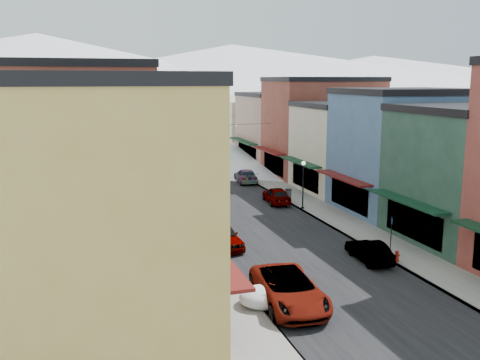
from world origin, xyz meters
TOP-DOWN VIEW (x-y plane):
  - ground at (0.00, 0.00)m, footprint 600.00×600.00m
  - road at (0.00, 60.00)m, footprint 10.00×160.00m
  - sidewalk_left at (-6.60, 60.00)m, footprint 3.20×160.00m
  - sidewalk_right at (6.60, 60.00)m, footprint 3.20×160.00m
  - curb_left at (-5.05, 60.00)m, footprint 0.10×160.00m
  - curb_right at (5.05, 60.00)m, footprint 0.10×160.00m
  - bldg_l_yellow at (-13.19, 4.00)m, footprint 11.30×8.70m
  - bldg_l_cream at (-13.19, 12.50)m, footprint 11.30×8.20m
  - bldg_l_brick_near at (-13.69, 20.50)m, footprint 12.30×8.20m
  - bldg_l_grayblue at (-13.19, 29.00)m, footprint 11.30×9.20m
  - bldg_l_brick_far at (-14.19, 38.00)m, footprint 13.30×9.20m
  - bldg_l_tan at (-13.19, 48.00)m, footprint 11.30×11.20m
  - bldg_r_green at (13.19, 12.00)m, footprint 11.30×9.20m
  - bldg_r_blue at (13.19, 21.00)m, footprint 11.30×9.20m
  - bldg_r_cream at (13.69, 30.00)m, footprint 12.30×9.20m
  - bldg_r_brick_far at (14.19, 39.00)m, footprint 13.30×9.20m
  - bldg_r_tan at (13.19, 49.00)m, footprint 11.30×11.20m
  - distant_blocks at (0.00, 83.00)m, footprint 34.00×55.00m
  - mountain_ridge at (-19.47, 277.18)m, footprint 670.00×340.00m
  - overhead_cables at (0.00, 47.50)m, footprint 16.40×15.04m
  - car_white_suv at (-3.53, 5.41)m, footprint 3.33×6.42m
  - car_silver_sedan at (-4.30, 15.58)m, footprint 2.38×4.94m
  - car_dark_hatch at (-3.50, 35.23)m, footprint 1.92×5.22m
  - car_silver_wagon at (-3.50, 45.41)m, footprint 1.98×4.67m
  - car_green_sedan at (3.78, 10.13)m, footprint 1.67×4.20m
  - car_gray_suv at (3.92, 26.76)m, footprint 2.17×4.61m
  - car_black_sedan at (4.30, 37.23)m, footprint 2.69×5.28m
  - car_lane_silver at (-0.60, 62.23)m, footprint 2.19×5.03m
  - car_lane_white at (2.10, 75.58)m, footprint 3.16×5.70m
  - fire_hydrant at (5.20, 9.22)m, footprint 0.41×0.31m
  - parking_sign at (6.24, 11.54)m, footprint 0.12×0.29m
  - trash_can at (5.22, 27.01)m, footprint 0.62×0.62m
  - streetlamp_near at (5.20, 23.67)m, footprint 0.35×0.35m
  - streetlamp_far at (5.67, 49.92)m, footprint 0.34×0.34m
  - snow_pile_near at (-4.79, 5.69)m, footprint 2.53×2.76m
  - snow_pile_mid at (-4.88, 29.49)m, footprint 2.07×2.47m
  - snow_pile_far at (-4.88, 41.16)m, footprint 2.63×2.82m

SIDE VIEW (x-z plane):
  - ground at x=0.00m, z-range 0.00..0.00m
  - road at x=0.00m, z-range 0.00..0.01m
  - sidewalk_left at x=-6.60m, z-range 0.00..0.15m
  - sidewalk_right at x=6.60m, z-range 0.00..0.15m
  - curb_left at x=-5.05m, z-range 0.00..0.15m
  - curb_right at x=5.05m, z-range 0.00..0.15m
  - snow_pile_mid at x=-4.88m, z-range -0.02..0.86m
  - fire_hydrant at x=5.20m, z-range 0.12..0.83m
  - snow_pile_near at x=-4.79m, z-range -0.02..1.05m
  - snow_pile_far at x=-4.88m, z-range -0.02..1.09m
  - car_silver_wagon at x=-3.50m, z-range 0.00..1.35m
  - car_green_sedan at x=3.78m, z-range 0.00..1.36m
  - trash_can at x=5.22m, z-range 0.16..1.21m
  - car_black_sedan at x=4.30m, z-range 0.00..1.47m
  - car_lane_white at x=2.10m, z-range 0.00..1.51m
  - car_gray_suv at x=3.92m, z-range 0.00..1.53m
  - car_silver_sedan at x=-4.30m, z-range 0.00..1.63m
  - car_lane_silver at x=-0.60m, z-range 0.00..1.69m
  - car_dark_hatch at x=-3.50m, z-range 0.00..1.71m
  - car_white_suv at x=-3.53m, z-range 0.00..1.73m
  - parking_sign at x=6.24m, z-range 0.34..2.53m
  - streetlamp_far at x=5.67m, z-range 0.68..4.77m
  - streetlamp_near at x=5.20m, z-range 0.69..4.86m
  - distant_blocks at x=0.00m, z-range 0.00..8.00m
  - bldg_r_cream at x=13.69m, z-range 0.01..9.01m
  - bldg_l_grayblue at x=-13.19m, z-range 0.01..9.01m
  - bldg_r_tan at x=13.19m, z-range 0.01..9.51m
  - bldg_r_green at x=13.19m, z-range 0.01..9.51m
  - bldg_l_cream at x=-13.19m, z-range 0.01..9.51m
  - bldg_l_tan at x=-13.19m, z-range 0.01..10.01m
  - bldg_r_blue at x=13.19m, z-range 0.01..10.51m
  - bldg_l_brick_far at x=-14.19m, z-range 0.01..11.01m
  - bldg_r_brick_far at x=14.19m, z-range 0.01..11.51m
  - bldg_l_yellow at x=-13.19m, z-range 0.01..11.51m
  - overhead_cables at x=0.00m, z-range 6.18..6.22m
  - bldg_l_brick_near at x=-13.69m, z-range 0.01..12.51m
  - mountain_ridge at x=-19.47m, z-range -2.64..31.36m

